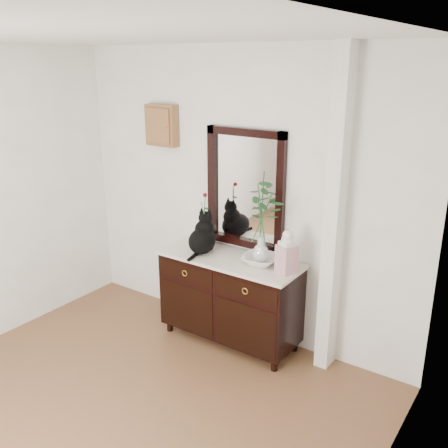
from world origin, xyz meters
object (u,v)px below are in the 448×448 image
Objects in this scene: cat at (202,233)px; ginger_jar at (287,251)px; sideboard at (230,295)px; lotus_bowl at (261,260)px.

cat reaches higher than ginger_jar.
sideboard is 3.41× the size of cat.
sideboard is at bearing -4.67° from cat.
cat is at bearing -172.21° from sideboard.
ginger_jar is (0.86, 0.04, -0.00)m from cat.
cat reaches higher than sideboard.
sideboard is 0.51m from lotus_bowl.
cat is 1.23× the size of lotus_bowl.
lotus_bowl is at bearing -5.58° from cat.
sideboard is 3.42× the size of ginger_jar.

